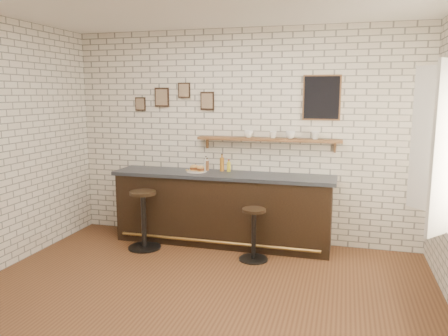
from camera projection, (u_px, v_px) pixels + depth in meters
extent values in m
plane|color=brown|center=(197.00, 297.00, 4.56)|extent=(5.00, 5.00, 0.00)
cube|color=black|center=(222.00, 210.00, 6.15)|extent=(3.00, 0.58, 0.96)
cube|color=#2D333A|center=(222.00, 175.00, 6.06)|extent=(3.10, 0.62, 0.05)
cylinder|color=olive|center=(216.00, 242.00, 5.91)|extent=(2.79, 0.04, 0.04)
cylinder|color=white|center=(197.00, 171.00, 6.18)|extent=(0.28, 0.28, 0.01)
cylinder|color=#EDC253|center=(201.00, 171.00, 6.18)|extent=(0.05, 0.05, 0.00)
cylinder|color=#EDC253|center=(198.00, 171.00, 6.17)|extent=(0.05, 0.05, 0.00)
cylinder|color=#EDC253|center=(190.00, 170.00, 6.28)|extent=(0.06, 0.06, 0.00)
cylinder|color=#EDC253|center=(200.00, 171.00, 6.20)|extent=(0.06, 0.06, 0.00)
cylinder|color=#EDC253|center=(188.00, 171.00, 6.16)|extent=(0.06, 0.06, 0.00)
cylinder|color=#EDC253|center=(201.00, 171.00, 6.18)|extent=(0.04, 0.04, 0.00)
cylinder|color=#EDC253|center=(195.00, 171.00, 6.14)|extent=(0.05, 0.05, 0.00)
cylinder|color=#EDC253|center=(188.00, 171.00, 6.16)|extent=(0.04, 0.04, 0.00)
cylinder|color=#EDC253|center=(187.00, 170.00, 6.23)|extent=(0.05, 0.05, 0.00)
cylinder|color=#EDC253|center=(199.00, 172.00, 6.12)|extent=(0.06, 0.06, 0.00)
cylinder|color=#EDC253|center=(190.00, 170.00, 6.23)|extent=(0.04, 0.04, 0.00)
cylinder|color=#EDC253|center=(198.00, 171.00, 6.15)|extent=(0.05, 0.05, 0.00)
cylinder|color=#EDC253|center=(201.00, 171.00, 6.19)|extent=(0.05, 0.05, 0.00)
cylinder|color=brown|center=(207.00, 166.00, 6.28)|extent=(0.06, 0.06, 0.14)
cylinder|color=brown|center=(207.00, 160.00, 6.27)|extent=(0.02, 0.02, 0.03)
cylinder|color=black|center=(207.00, 158.00, 6.26)|extent=(0.02, 0.02, 0.01)
cylinder|color=silver|center=(206.00, 165.00, 6.28)|extent=(0.05, 0.05, 0.16)
cylinder|color=silver|center=(206.00, 158.00, 6.27)|extent=(0.02, 0.02, 0.04)
cylinder|color=black|center=(206.00, 157.00, 6.26)|extent=(0.02, 0.02, 0.01)
cylinder|color=#A7651B|center=(222.00, 164.00, 6.22)|extent=(0.06, 0.06, 0.19)
cylinder|color=#A7651B|center=(222.00, 156.00, 6.20)|extent=(0.02, 0.02, 0.04)
cylinder|color=black|center=(222.00, 154.00, 6.19)|extent=(0.02, 0.02, 0.01)
cylinder|color=yellow|center=(229.00, 167.00, 6.20)|extent=(0.05, 0.05, 0.13)
cylinder|color=yellow|center=(229.00, 161.00, 6.18)|extent=(0.02, 0.02, 0.03)
cylinder|color=maroon|center=(229.00, 160.00, 6.18)|extent=(0.03, 0.03, 0.01)
cylinder|color=black|center=(145.00, 247.00, 6.02)|extent=(0.45, 0.45, 0.02)
cylinder|color=black|center=(144.00, 221.00, 5.95)|extent=(0.07, 0.07, 0.74)
cylinder|color=black|center=(143.00, 193.00, 5.89)|extent=(0.38, 0.38, 0.04)
cylinder|color=black|center=(253.00, 259.00, 5.60)|extent=(0.38, 0.38, 0.02)
cylinder|color=black|center=(254.00, 235.00, 5.54)|extent=(0.06, 0.06, 0.62)
cylinder|color=black|center=(254.00, 210.00, 5.49)|extent=(0.39, 0.39, 0.04)
cube|color=brown|center=(268.00, 139.00, 6.01)|extent=(2.00, 0.18, 0.04)
cube|color=brown|center=(207.00, 143.00, 6.33)|extent=(0.03, 0.04, 0.16)
cube|color=brown|center=(335.00, 147.00, 5.86)|extent=(0.03, 0.04, 0.16)
imported|color=white|center=(249.00, 134.00, 6.07)|extent=(0.18, 0.18, 0.10)
imported|color=white|center=(273.00, 135.00, 5.98)|extent=(0.14, 0.14, 0.09)
imported|color=white|center=(291.00, 135.00, 5.92)|extent=(0.16, 0.16, 0.10)
imported|color=white|center=(315.00, 135.00, 5.83)|extent=(0.11, 0.11, 0.10)
cube|color=black|center=(162.00, 97.00, 6.41)|extent=(0.22, 0.02, 0.28)
cube|color=black|center=(184.00, 90.00, 6.31)|extent=(0.18, 0.02, 0.22)
cube|color=black|center=(207.00, 101.00, 6.24)|extent=(0.20, 0.02, 0.26)
cube|color=black|center=(140.00, 104.00, 6.52)|extent=(0.16, 0.02, 0.20)
cube|color=black|center=(322.00, 98.00, 5.81)|extent=(0.46, 0.02, 0.56)
cube|color=white|center=(441.00, 141.00, 4.24)|extent=(0.40, 0.46, 1.46)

